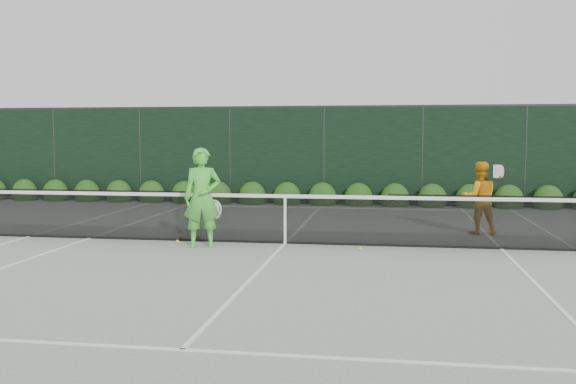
# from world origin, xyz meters

# --- Properties ---
(ground) EXTENTS (80.00, 80.00, 0.00)m
(ground) POSITION_xyz_m (0.00, 0.00, 0.00)
(ground) COLOR gray
(ground) RESTS_ON ground
(tennis_net) EXTENTS (12.90, 0.10, 1.07)m
(tennis_net) POSITION_xyz_m (-0.02, 0.00, 0.53)
(tennis_net) COLOR black
(tennis_net) RESTS_ON ground
(player_woman) EXTENTS (0.79, 0.62, 1.90)m
(player_woman) POSITION_xyz_m (-1.51, -0.60, 0.95)
(player_woman) COLOR #4CC63A
(player_woman) RESTS_ON ground
(player_man) EXTENTS (0.92, 0.68, 1.57)m
(player_man) POSITION_xyz_m (3.95, 1.90, 0.79)
(player_man) COLOR orange
(player_man) RESTS_ON ground
(court_lines) EXTENTS (11.03, 23.83, 0.01)m
(court_lines) POSITION_xyz_m (0.00, 0.00, 0.01)
(court_lines) COLOR white
(court_lines) RESTS_ON ground
(windscreen_fence) EXTENTS (32.00, 21.07, 3.06)m
(windscreen_fence) POSITION_xyz_m (0.00, -2.71, 1.51)
(windscreen_fence) COLOR black
(windscreen_fence) RESTS_ON ground
(hedge_row) EXTENTS (31.66, 0.65, 0.94)m
(hedge_row) POSITION_xyz_m (-0.00, 7.15, 0.23)
(hedge_row) COLOR #193A0F
(hedge_row) RESTS_ON ground
(tennis_balls) EXTENTS (4.12, 1.78, 0.07)m
(tennis_balls) POSITION_xyz_m (-1.45, 0.17, 0.03)
(tennis_balls) COLOR yellow
(tennis_balls) RESTS_ON ground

